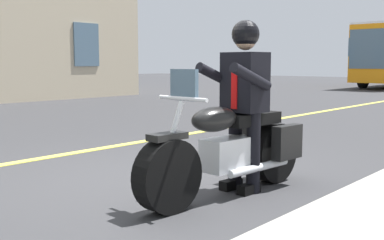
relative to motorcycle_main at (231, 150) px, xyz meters
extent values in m
plane|color=#333335|center=(0.15, -1.02, -0.45)|extent=(80.00, 80.00, 0.00)
cube|color=#E5DB4C|center=(0.15, -3.02, -0.45)|extent=(60.00, 0.16, 0.01)
cylinder|color=black|center=(0.84, -0.06, -0.12)|extent=(0.67, 0.25, 0.66)
cylinder|color=black|center=(-0.70, 0.05, -0.12)|extent=(0.67, 0.25, 0.66)
cube|color=silver|center=(0.05, -0.01, -0.03)|extent=(0.58, 0.32, 0.32)
ellipsoid|color=black|center=(0.24, -0.02, 0.33)|extent=(0.58, 0.32, 0.24)
cube|color=black|center=(-0.30, 0.02, 0.29)|extent=(0.72, 0.33, 0.12)
cube|color=black|center=(-0.64, 0.26, 0.03)|extent=(0.41, 0.15, 0.36)
cube|color=black|center=(-0.67, -0.18, 0.03)|extent=(0.41, 0.15, 0.36)
cylinder|color=silver|center=(0.82, -0.06, 0.15)|extent=(0.35, 0.07, 0.76)
cylinder|color=silver|center=(0.66, -0.05, 0.55)|extent=(0.08, 0.60, 0.04)
cube|color=black|center=(0.84, -0.06, 0.23)|extent=(0.37, 0.18, 0.06)
cylinder|color=silver|center=(-0.24, 0.17, -0.19)|extent=(0.90, 0.14, 0.08)
cube|color=slate|center=(0.64, -0.05, 0.67)|extent=(0.06, 0.32, 0.28)
cylinder|color=black|center=(-0.20, 0.13, -0.03)|extent=(0.14, 0.14, 0.84)
cube|color=black|center=(-0.14, 0.13, -0.40)|extent=(0.27, 0.13, 0.10)
cylinder|color=black|center=(-0.21, -0.11, -0.03)|extent=(0.14, 0.14, 0.84)
cube|color=black|center=(-0.15, -0.11, -0.40)|extent=(0.27, 0.13, 0.10)
cube|color=black|center=(-0.20, 0.01, 0.67)|extent=(0.35, 0.42, 0.60)
cube|color=red|center=(-0.04, 0.00, 0.63)|extent=(0.03, 0.07, 0.44)
cylinder|color=black|center=(-0.01, 0.22, 0.73)|extent=(0.56, 0.14, 0.28)
cylinder|color=black|center=(-0.04, -0.22, 0.73)|extent=(0.56, 0.14, 0.28)
sphere|color=tan|center=(-0.20, 0.01, 1.10)|extent=(0.22, 0.22, 0.22)
sphere|color=black|center=(-0.20, 0.01, 1.15)|extent=(0.28, 0.28, 0.28)
cube|color=slate|center=(-19.13, -5.81, 1.55)|extent=(0.06, 2.40, 1.90)
cylinder|color=black|center=(-21.03, -7.01, 0.05)|extent=(1.00, 0.30, 1.00)
cube|color=slate|center=(-7.02, -11.99, 1.55)|extent=(1.10, 0.06, 1.60)
camera|label=1|loc=(3.74, 2.78, 0.86)|focal=44.20mm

